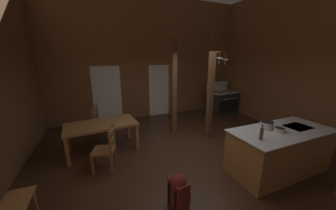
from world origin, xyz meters
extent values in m
cube|color=#382316|center=(0.00, 0.00, -0.05)|extent=(8.15, 7.77, 0.10)
cube|color=brown|center=(0.00, 3.55, 2.26)|extent=(8.15, 0.14, 4.52)
cube|color=brown|center=(3.75, 0.00, 2.26)|extent=(0.14, 7.77, 4.52)
cube|color=white|center=(-1.65, 3.48, 1.02)|extent=(1.00, 0.01, 2.05)
cube|color=white|center=(0.37, 3.48, 1.02)|extent=(0.84, 0.01, 2.05)
cube|color=olive|center=(1.42, -1.07, 0.45)|extent=(2.11, 0.93, 0.90)
cube|color=#B7BABF|center=(1.42, -1.07, 0.91)|extent=(2.17, 0.99, 0.02)
cube|color=black|center=(1.89, -1.07, 0.92)|extent=(0.53, 0.41, 0.00)
cube|color=black|center=(1.42, -0.64, 0.05)|extent=(2.00, 0.07, 0.10)
cube|color=#282828|center=(2.96, 2.70, 0.45)|extent=(1.16, 0.85, 0.90)
cube|color=black|center=(2.99, 2.32, 0.42)|extent=(0.93, 0.09, 0.52)
cylinder|color=#B7BABF|center=(2.99, 2.29, 0.70)|extent=(0.82, 0.09, 0.02)
cube|color=#B7BABF|center=(2.96, 2.70, 0.92)|extent=(1.20, 0.89, 0.03)
cube|color=#B7BABF|center=(2.93, 3.06, 1.12)|extent=(1.14, 0.14, 0.40)
cylinder|color=black|center=(3.22, 2.57, 0.94)|extent=(0.22, 0.22, 0.01)
cylinder|color=black|center=(2.72, 2.53, 0.94)|extent=(0.22, 0.22, 0.01)
cylinder|color=black|center=(3.19, 2.87, 0.94)|extent=(0.22, 0.22, 0.01)
cylinder|color=black|center=(2.70, 2.83, 0.94)|extent=(0.22, 0.22, 0.01)
cylinder|color=black|center=(3.32, 2.33, 0.82)|extent=(0.05, 0.03, 0.04)
cylinder|color=black|center=(3.10, 2.31, 0.82)|extent=(0.05, 0.03, 0.04)
cylinder|color=black|center=(2.88, 2.29, 0.82)|extent=(0.05, 0.03, 0.04)
cylinder|color=black|center=(2.66, 2.28, 0.82)|extent=(0.05, 0.03, 0.04)
cube|color=brown|center=(1.00, 0.87, 1.44)|extent=(0.15, 0.15, 2.87)
cube|color=brown|center=(1.26, 0.89, 2.50)|extent=(0.67, 0.14, 0.06)
cylinder|color=#B7BABF|center=(1.24, 0.89, 2.42)|extent=(0.01, 0.01, 0.16)
cylinder|color=#B7BABF|center=(1.24, 0.89, 2.32)|extent=(0.22, 0.22, 0.04)
cylinder|color=#B7BABF|center=(1.24, 0.89, 2.24)|extent=(0.02, 0.02, 0.14)
cylinder|color=#B7BABF|center=(1.48, 0.91, 2.40)|extent=(0.01, 0.01, 0.20)
cylinder|color=#B7BABF|center=(1.48, 0.91, 2.28)|extent=(0.18, 0.18, 0.04)
cylinder|color=#B7BABF|center=(1.48, 0.91, 2.20)|extent=(0.02, 0.02, 0.14)
cube|color=brown|center=(0.18, 1.58, 1.44)|extent=(0.14, 0.14, 2.87)
cube|color=olive|center=(-1.98, 1.22, 0.71)|extent=(1.79, 1.07, 0.06)
cube|color=olive|center=(-2.80, 1.52, 0.34)|extent=(0.09, 0.09, 0.68)
cube|color=olive|center=(-1.23, 1.69, 0.34)|extent=(0.09, 0.09, 0.68)
cube|color=olive|center=(-2.72, 0.75, 0.34)|extent=(0.09, 0.09, 0.68)
cube|color=olive|center=(-1.15, 0.92, 0.34)|extent=(0.09, 0.09, 0.68)
cube|color=brown|center=(-1.93, 2.12, 0.43)|extent=(0.55, 0.55, 0.04)
cube|color=brown|center=(-1.69, 2.24, 0.21)|extent=(0.06, 0.06, 0.41)
cube|color=brown|center=(-1.81, 1.88, 0.21)|extent=(0.06, 0.06, 0.41)
cube|color=brown|center=(-2.06, 2.35, 0.47)|extent=(0.06, 0.06, 0.95)
cube|color=brown|center=(-2.17, 1.99, 0.47)|extent=(0.06, 0.06, 0.95)
cube|color=brown|center=(-2.11, 2.17, 0.84)|extent=(0.15, 0.37, 0.07)
cube|color=brown|center=(-2.11, 2.17, 0.65)|extent=(0.15, 0.37, 0.07)
cube|color=brown|center=(-1.98, 0.37, 0.43)|extent=(0.54, 0.54, 0.04)
cube|color=brown|center=(-2.21, 0.23, 0.21)|extent=(0.06, 0.06, 0.41)
cube|color=brown|center=(-2.11, 0.60, 0.21)|extent=(0.06, 0.06, 0.41)
cube|color=brown|center=(-1.85, 0.13, 0.47)|extent=(0.06, 0.06, 0.95)
cube|color=brown|center=(-1.75, 0.50, 0.47)|extent=(0.06, 0.06, 0.95)
cube|color=brown|center=(-1.80, 0.31, 0.84)|extent=(0.14, 0.38, 0.07)
cube|color=brown|center=(-1.80, 0.31, 0.65)|extent=(0.14, 0.38, 0.07)
cube|color=olive|center=(-3.18, -0.43, 0.20)|extent=(0.31, 0.06, 0.40)
cube|color=maroon|center=(-0.94, -1.16, 0.24)|extent=(0.26, 0.35, 0.48)
cube|color=maroon|center=(-0.82, -1.15, 0.17)|extent=(0.09, 0.23, 0.17)
cylinder|color=black|center=(-1.08, -1.09, 0.24)|extent=(0.05, 0.05, 0.38)
cylinder|color=black|center=(-1.05, -1.28, 0.24)|extent=(0.05, 0.05, 0.38)
sphere|color=maroon|center=(-0.94, -1.16, 0.46)|extent=(0.31, 0.31, 0.27)
cylinder|color=#B7BABF|center=(1.18, -0.88, 0.99)|extent=(0.25, 0.25, 0.14)
cylinder|color=black|center=(1.18, -0.88, 1.07)|extent=(0.26, 0.26, 0.01)
cylinder|color=#B7BABF|center=(1.04, -0.88, 1.03)|extent=(0.05, 0.02, 0.02)
cylinder|color=#B7BABF|center=(1.32, -0.88, 1.03)|extent=(0.05, 0.02, 0.02)
cylinder|color=#B2A893|center=(1.29, -1.10, 0.96)|extent=(0.21, 0.21, 0.07)
cylinder|color=black|center=(1.29, -1.10, 1.00)|extent=(0.17, 0.17, 0.00)
cylinder|color=#56331E|center=(0.64, -1.22, 1.03)|extent=(0.06, 0.06, 0.21)
cylinder|color=#56331E|center=(0.64, -1.22, 1.17)|extent=(0.02, 0.02, 0.07)
camera|label=1|loc=(-1.98, -3.28, 2.34)|focal=18.94mm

